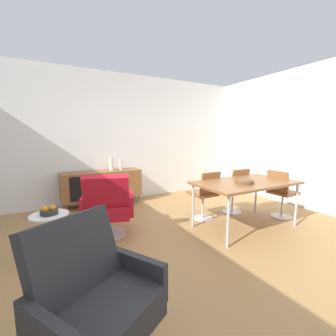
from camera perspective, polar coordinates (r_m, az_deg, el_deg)
The scene contains 15 objects.
ground_plane at distance 3.17m, azimuth 0.98°, elevation -19.08°, with size 8.32×8.32×0.00m, color #9E7242.
wall_back at distance 5.24m, azimuth -13.32°, elevation 7.35°, with size 6.80×0.12×2.80m, color silver.
wall_right at distance 5.21m, azimuth 33.47°, elevation 6.23°, with size 0.12×5.60×2.80m, color silver.
sideboard at distance 4.96m, azimuth -16.21°, elevation -3.96°, with size 1.60×0.45×0.72m.
vase_cobalt at distance 5.00m, azimuth -11.78°, elevation 0.84°, with size 0.07×0.07×0.22m.
vase_sculptural_dark at distance 4.94m, azimuth -14.03°, elevation 1.03°, with size 0.09×0.09×0.28m.
dining_table at distance 3.76m, azimuth 18.90°, elevation -3.86°, with size 1.60×0.90×0.74m.
wooden_bowl_on_table at distance 3.57m, azimuth 18.65°, elevation -3.29°, with size 0.26×0.26×0.06m, color brown.
dining_chair_back_left at distance 3.98m, azimuth 9.34°, elevation -6.26°, with size 0.41×0.43×0.86m.
dining_chair_back_right at distance 4.43m, azimuth 16.47°, elevation -5.01°, with size 0.42×0.44×0.86m.
dining_chair_far_end at distance 4.49m, azimuth 26.50°, elevation -5.36°, with size 0.44×0.42×0.86m.
lounge_chair_red at distance 3.40m, azimuth -14.85°, elevation -8.98°, with size 0.84×0.81×0.95m.
armchair_black_shell at distance 1.68m, azimuth -18.17°, elevation -28.21°, with size 0.88×0.87×0.95m.
side_table_round at distance 3.17m, azimuth -27.39°, elevation -13.65°, with size 0.44×0.44×0.52m.
fruit_bowl at distance 3.10m, azimuth -27.68°, elevation -9.60°, with size 0.20×0.20×0.11m.
Camera 1 is at (-1.40, -2.45, 1.45)m, focal length 24.29 mm.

